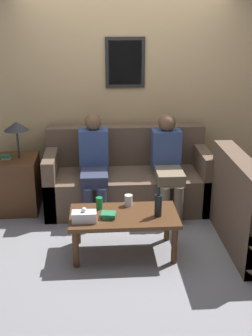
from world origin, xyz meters
name	(u,v)px	position (x,y,z in m)	size (l,w,h in m)	color
ground_plane	(130,223)	(0.00, 0.00, 0.00)	(16.00, 16.00, 0.00)	gray
wall_back	(125,95)	(0.00, 0.94, 1.30)	(9.00, 0.08, 2.60)	tan
couch_main	(127,180)	(0.00, 0.50, 0.33)	(1.96, 0.83, 0.95)	brown
coffee_table	(124,220)	(-0.11, -0.62, 0.36)	(1.06, 0.56, 0.43)	#4C2D19
side_table_with_lamp	(16,182)	(-1.35, 0.46, 0.36)	(0.53, 0.53, 1.10)	#4C2D19
wine_bottle	(158,205)	(0.21, -0.67, 0.54)	(0.07, 0.07, 0.31)	black
drinking_glass	(128,200)	(-0.05, -0.42, 0.48)	(0.08, 0.08, 0.11)	silver
book_stack	(108,215)	(-0.27, -0.68, 0.45)	(0.15, 0.13, 0.05)	#237547
soda_can	(99,203)	(-0.35, -0.48, 0.49)	(0.07, 0.07, 0.12)	#197A38
tissue_box	(84,216)	(-0.50, -0.74, 0.48)	(0.23, 0.12, 0.15)	silver
person_left	(94,162)	(-0.40, 0.32, 0.64)	(0.34, 0.66, 1.18)	#2D334C
person_right	(168,161)	(0.46, 0.30, 0.64)	(0.34, 0.66, 1.17)	#756651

